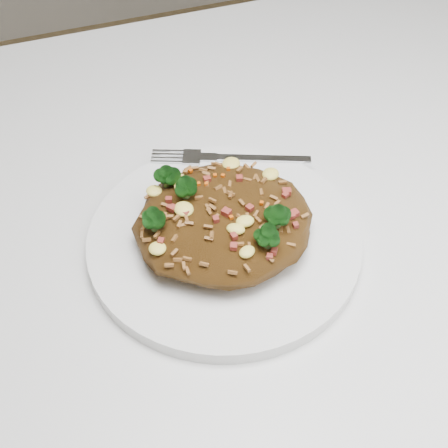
{
  "coord_description": "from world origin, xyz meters",
  "views": [
    {
      "loc": [
        -0.18,
        -0.37,
        1.19
      ],
      "look_at": [
        -0.05,
        -0.01,
        0.78
      ],
      "focal_mm": 50.0,
      "sensor_mm": 36.0,
      "label": 1
    }
  ],
  "objects_px": {
    "plate": "(224,240)",
    "fork": "(239,158)",
    "fried_rice": "(223,216)",
    "dining_table": "(267,278)"
  },
  "relations": [
    {
      "from": "fried_rice",
      "to": "dining_table",
      "type": "bearing_deg",
      "value": 14.68
    },
    {
      "from": "dining_table",
      "to": "fork",
      "type": "xyz_separation_m",
      "value": [
        -0.0,
        0.08,
        0.11
      ]
    },
    {
      "from": "fried_rice",
      "to": "fork",
      "type": "distance_m",
      "value": 0.11
    },
    {
      "from": "plate",
      "to": "fried_rice",
      "type": "relative_size",
      "value": 1.57
    },
    {
      "from": "dining_table",
      "to": "fried_rice",
      "type": "distance_m",
      "value": 0.14
    },
    {
      "from": "fried_rice",
      "to": "fork",
      "type": "bearing_deg",
      "value": 61.71
    },
    {
      "from": "plate",
      "to": "dining_table",
      "type": "bearing_deg",
      "value": 14.83
    },
    {
      "from": "dining_table",
      "to": "plate",
      "type": "xyz_separation_m",
      "value": [
        -0.05,
        -0.01,
        0.1
      ]
    },
    {
      "from": "plate",
      "to": "fork",
      "type": "xyz_separation_m",
      "value": [
        0.05,
        0.09,
        0.01
      ]
    },
    {
      "from": "plate",
      "to": "fork",
      "type": "relative_size",
      "value": 1.59
    }
  ]
}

